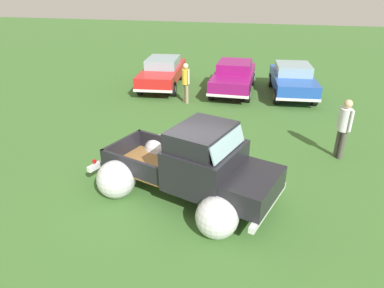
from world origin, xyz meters
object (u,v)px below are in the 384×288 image
(show_car_1, at_px, (234,76))
(show_car_2, at_px, (292,79))
(spectator_1, at_px, (186,81))
(spectator_0, at_px, (344,125))
(show_car_0, at_px, (163,71))
(vintage_pickup_truck, at_px, (196,171))

(show_car_1, height_order, show_car_2, same)
(show_car_1, xyz_separation_m, spectator_1, (-1.81, -2.19, 0.21))
(spectator_0, height_order, spectator_1, spectator_0)
(show_car_0, distance_m, show_car_1, 3.60)
(show_car_2, relative_size, spectator_1, 2.55)
(show_car_0, height_order, spectator_1, spectator_1)
(vintage_pickup_truck, height_order, show_car_0, vintage_pickup_truck)
(show_car_0, xyz_separation_m, show_car_2, (6.31, 0.08, -0.00))
(show_car_2, bearing_deg, show_car_0, -95.48)
(show_car_1, relative_size, spectator_0, 2.43)
(show_car_2, bearing_deg, spectator_0, 5.46)
(vintage_pickup_truck, height_order, spectator_0, vintage_pickup_truck)
(show_car_2, height_order, spectator_1, spectator_1)
(spectator_1, bearing_deg, show_car_0, 83.17)
(show_car_1, bearing_deg, vintage_pickup_truck, 0.98)
(spectator_0, xyz_separation_m, spectator_1, (-5.81, 3.92, -0.06))
(spectator_0, bearing_deg, show_car_1, 88.41)
(vintage_pickup_truck, relative_size, show_car_1, 1.12)
(show_car_0, height_order, show_car_2, same)
(show_car_0, bearing_deg, spectator_0, 44.22)
(vintage_pickup_truck, height_order, spectator_1, vintage_pickup_truck)
(vintage_pickup_truck, bearing_deg, show_car_0, 130.76)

